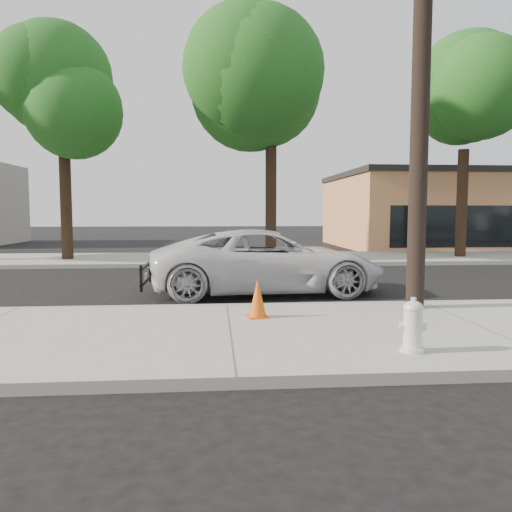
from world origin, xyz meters
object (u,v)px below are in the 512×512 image
(utility_pole, at_px, (421,64))
(fire_hydrant, at_px, (413,327))
(traffic_cone, at_px, (258,299))
(police_cruiser, at_px, (267,262))

(utility_pole, xyz_separation_m, fire_hydrant, (-1.25, -2.96, -4.22))
(utility_pole, relative_size, fire_hydrant, 13.38)
(fire_hydrant, relative_size, traffic_cone, 0.99)
(utility_pole, distance_m, police_cruiser, 5.46)
(utility_pole, bearing_deg, fire_hydrant, -112.89)
(fire_hydrant, bearing_deg, police_cruiser, 117.97)
(utility_pole, height_order, traffic_cone, utility_pole)
(utility_pole, distance_m, traffic_cone, 5.27)
(fire_hydrant, xyz_separation_m, traffic_cone, (-1.84, 2.31, 0.00))
(utility_pole, height_order, police_cruiser, utility_pole)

